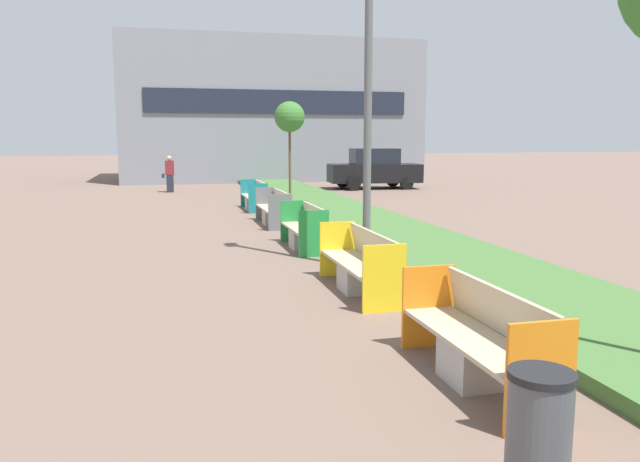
% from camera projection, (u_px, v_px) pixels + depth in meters
% --- Properties ---
extents(planter_grass_strip, '(2.80, 120.00, 0.18)m').
position_uv_depth(planter_grass_strip, '(479.00, 272.00, 10.63)').
color(planter_grass_strip, '#426B33').
rests_on(planter_grass_strip, ground).
extents(building_backdrop, '(16.19, 8.33, 7.58)m').
position_uv_depth(building_backdrop, '(267.00, 112.00, 36.08)').
color(building_backdrop, gray).
rests_on(building_backdrop, ground).
extents(bench_orange_frame, '(0.65, 2.23, 0.94)m').
position_uv_depth(bench_orange_frame, '(478.00, 345.00, 6.04)').
color(bench_orange_frame, '#ADA8A0').
rests_on(bench_orange_frame, ground).
extents(bench_yellow_frame, '(0.65, 2.40, 0.94)m').
position_uv_depth(bench_yellow_frame, '(361.00, 268.00, 9.61)').
color(bench_yellow_frame, '#ADA8A0').
rests_on(bench_yellow_frame, ground).
extents(bench_green_frame, '(0.65, 2.01, 0.94)m').
position_uv_depth(bench_green_frame, '(305.00, 232.00, 13.35)').
color(bench_green_frame, '#ADA8A0').
rests_on(bench_green_frame, ground).
extents(bench_grey_frame, '(0.65, 2.28, 0.94)m').
position_uv_depth(bench_grey_frame, '(274.00, 211.00, 16.98)').
color(bench_grey_frame, '#ADA8A0').
rests_on(bench_grey_frame, ground).
extents(bench_teal_frame, '(0.65, 2.04, 0.94)m').
position_uv_depth(bench_teal_frame, '(255.00, 199.00, 20.51)').
color(bench_teal_frame, '#ADA8A0').
rests_on(bench_teal_frame, ground).
extents(litter_bin, '(0.43, 0.43, 0.90)m').
position_uv_depth(litter_bin, '(538.00, 438.00, 4.01)').
color(litter_bin, '#4C4F51').
rests_on(litter_bin, ground).
extents(street_lamp_post, '(0.24, 0.44, 8.51)m').
position_uv_depth(street_lamp_post, '(369.00, 3.00, 10.62)').
color(street_lamp_post, '#56595B').
rests_on(street_lamp_post, ground).
extents(sapling_tree_far, '(1.18, 1.18, 3.75)m').
position_uv_depth(sapling_tree_far, '(290.00, 118.00, 24.14)').
color(sapling_tree_far, brown).
rests_on(sapling_tree_far, ground).
extents(pedestrian_walking, '(0.53, 0.24, 1.58)m').
position_uv_depth(pedestrian_walking, '(170.00, 174.00, 26.97)').
color(pedestrian_walking, '#232633').
rests_on(pedestrian_walking, ground).
extents(parked_car_distant, '(4.34, 2.14, 1.86)m').
position_uv_depth(parked_car_distant, '(374.00, 169.00, 28.89)').
color(parked_car_distant, black).
rests_on(parked_car_distant, ground).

